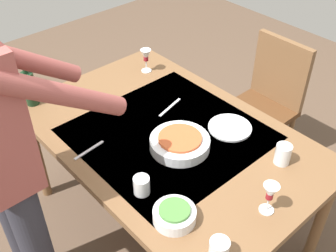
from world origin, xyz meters
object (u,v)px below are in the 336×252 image
(dining_table, at_px, (168,143))
(water_cup_far_left, at_px, (219,249))
(wine_bottle, at_px, (29,87))
(wine_glass_right, at_px, (146,57))
(water_cup_near_left, at_px, (283,154))
(dinner_plate_near, at_px, (230,127))
(water_cup_near_right, at_px, (142,185))
(side_bowl_salad, at_px, (174,214))
(person_server, at_px, (5,157))
(wine_glass_left, at_px, (270,194))
(chair_near, at_px, (268,98))
(serving_bowl_pasta, at_px, (180,142))

(dining_table, relative_size, water_cup_far_left, 18.20)
(wine_bottle, xyz_separation_m, wine_glass_right, (-0.16, -0.71, -0.01))
(water_cup_far_left, bearing_deg, water_cup_near_left, -76.02)
(dinner_plate_near, bearing_deg, water_cup_near_right, 93.68)
(wine_bottle, xyz_separation_m, side_bowl_salad, (-1.15, -0.04, -0.08))
(water_cup_far_left, bearing_deg, person_server, 29.16)
(wine_glass_left, bearing_deg, dining_table, -2.47)
(water_cup_near_right, distance_m, dinner_plate_near, 0.63)
(wine_bottle, bearing_deg, wine_glass_left, -165.04)
(dining_table, xyz_separation_m, chair_near, (0.01, -0.90, -0.13))
(wine_glass_left, height_order, dinner_plate_near, wine_glass_left)
(chair_near, distance_m, person_server, 1.74)
(chair_near, distance_m, wine_glass_right, 0.86)
(chair_near, xyz_separation_m, serving_bowl_pasta, (-0.13, 0.93, 0.23))
(water_cup_near_right, bearing_deg, serving_bowl_pasta, -72.05)
(water_cup_near_left, xyz_separation_m, water_cup_far_left, (-0.15, 0.61, -0.01))
(dining_table, bearing_deg, side_bowl_salad, 140.96)
(person_server, relative_size, wine_glass_right, 11.19)
(dining_table, height_order, wine_glass_right, wine_glass_right)
(dining_table, relative_size, side_bowl_salad, 8.83)
(wine_bottle, relative_size, side_bowl_salad, 1.64)
(person_server, height_order, wine_glass_left, person_server)
(dining_table, height_order, water_cup_near_right, water_cup_near_right)
(side_bowl_salad, bearing_deg, dining_table, -39.04)
(wine_glass_right, xyz_separation_m, water_cup_near_right, (-0.79, 0.67, -0.06))
(chair_near, height_order, serving_bowl_pasta, chair_near)
(water_cup_near_right, xyz_separation_m, side_bowl_salad, (-0.21, -0.00, -0.01))
(person_server, height_order, water_cup_near_left, person_server)
(person_server, distance_m, water_cup_near_left, 1.23)
(wine_glass_right, bearing_deg, person_server, 112.33)
(wine_glass_left, height_order, water_cup_near_left, wine_glass_left)
(wine_glass_right, relative_size, side_bowl_salad, 0.84)
(wine_bottle, distance_m, water_cup_far_left, 1.39)
(chair_near, bearing_deg, wine_glass_right, 46.79)
(dining_table, xyz_separation_m, serving_bowl_pasta, (-0.12, 0.03, 0.10))
(wine_glass_left, xyz_separation_m, wine_glass_right, (1.22, -0.34, 0.00))
(wine_bottle, bearing_deg, person_server, 147.51)
(person_server, relative_size, dinner_plate_near, 7.34)
(wine_glass_right, xyz_separation_m, serving_bowl_pasta, (-0.68, 0.34, -0.07))
(wine_bottle, relative_size, wine_glass_left, 1.96)
(dining_table, xyz_separation_m, water_cup_far_left, (-0.67, 0.34, 0.11))
(dining_table, distance_m, wine_glass_left, 0.68)
(water_cup_near_left, xyz_separation_m, serving_bowl_pasta, (0.40, 0.29, -0.02))
(water_cup_near_left, height_order, water_cup_far_left, water_cup_near_left)
(wine_glass_left, bearing_deg, water_cup_near_left, -65.04)
(dinner_plate_near, bearing_deg, dining_table, 55.63)
(wine_bottle, height_order, wine_glass_left, wine_bottle)
(chair_near, bearing_deg, wine_glass_left, 125.67)
(chair_near, xyz_separation_m, wine_glass_right, (0.55, 0.59, 0.30))
(dining_table, distance_m, water_cup_near_left, 0.60)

